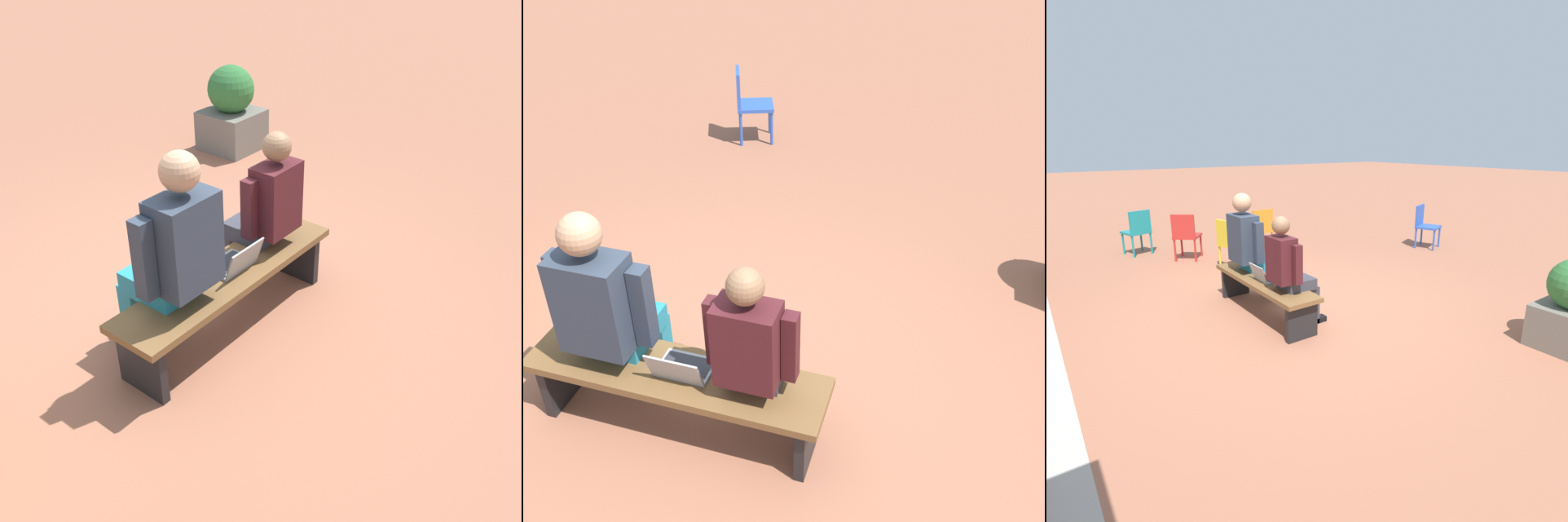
{
  "view_description": "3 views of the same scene",
  "coord_description": "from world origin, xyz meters",
  "views": [
    {
      "loc": [
        2.6,
        2.64,
        2.68
      ],
      "look_at": [
        0.11,
        0.69,
        0.66
      ],
      "focal_mm": 42.0,
      "sensor_mm": 36.0,
      "label": 1
    },
    {
      "loc": [
        -1.27,
        2.64,
        2.95
      ],
      "look_at": [
        -0.45,
        -0.04,
        1.04
      ],
      "focal_mm": 42.0,
      "sensor_mm": 36.0,
      "label": 2
    },
    {
      "loc": [
        -3.98,
        2.64,
        2.02
      ],
      "look_at": [
        -0.21,
        -0.04,
        0.67
      ],
      "focal_mm": 28.0,
      "sensor_mm": 36.0,
      "label": 3
    }
  ],
  "objects": [
    {
      "name": "person_student",
      "position": [
        -0.4,
        0.33,
        0.69
      ],
      "size": [
        0.51,
        0.64,
        1.29
      ],
      "color": "#383842",
      "rests_on": "ground"
    },
    {
      "name": "plastic_chair_near_bench_right",
      "position": [
        2.98,
        0.33,
        0.48
      ],
      "size": [
        0.59,
        0.59,
        0.84
      ],
      "color": "red",
      "rests_on": "ground"
    },
    {
      "name": "bench",
      "position": [
        0.08,
        0.39,
        0.35
      ],
      "size": [
        1.8,
        0.44,
        0.45
      ],
      "color": "brown",
      "rests_on": "ground"
    },
    {
      "name": "plastic_chair_foreground",
      "position": [
        2.66,
        -1.0,
        0.48
      ],
      "size": [
        0.44,
        0.44,
        0.84
      ],
      "color": "orange",
      "rests_on": "ground"
    },
    {
      "name": "ground_plane",
      "position": [
        0.0,
        0.0,
        0.0
      ],
      "size": [
        60.0,
        60.0,
        0.0
      ],
      "primitive_type": "plane",
      "color": "#9E6047"
    },
    {
      "name": "person_adult",
      "position": [
        0.49,
        0.32,
        0.76
      ],
      "size": [
        0.6,
        0.76,
        1.44
      ],
      "color": "teal",
      "rests_on": "ground"
    },
    {
      "name": "laptop",
      "position": [
        0.02,
        0.41,
        0.5
      ],
      "size": [
        0.32,
        0.29,
        0.21
      ],
      "color": "#9EA0A5",
      "rests_on": "bench"
    },
    {
      "name": "plastic_chair_far_right",
      "position": [
        3.85,
        0.93,
        0.48
      ],
      "size": [
        0.52,
        0.52,
        0.84
      ],
      "color": "teal",
      "rests_on": "ground"
    },
    {
      "name": "plastic_chair_near_bench_left",
      "position": [
        1.97,
        -0.07,
        0.48
      ],
      "size": [
        0.52,
        0.52,
        0.84
      ],
      "color": "gold",
      "rests_on": "ground"
    },
    {
      "name": "plastic_chair_by_pillar",
      "position": [
        1.16,
        -3.88,
        0.48
      ],
      "size": [
        0.54,
        0.54,
        0.84
      ],
      "color": "#2D56B7",
      "rests_on": "ground"
    }
  ]
}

